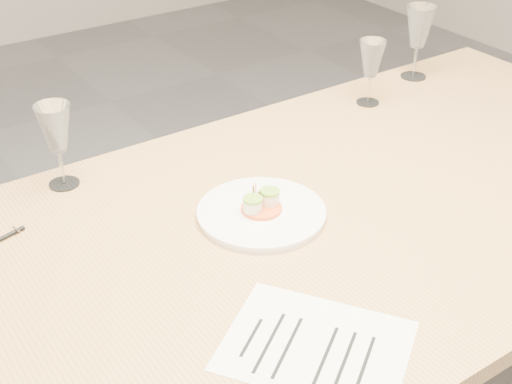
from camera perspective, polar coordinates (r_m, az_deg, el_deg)
dining_table at (r=1.48m, az=-0.10°, el=-5.85°), size 2.40×1.00×0.75m
dinner_plate at (r=1.50m, az=0.45°, el=-1.58°), size 0.27×0.27×0.07m
recipe_sheet at (r=1.21m, az=4.81°, el=-12.16°), size 0.36×0.38×0.00m
wine_glass_0 at (r=1.61m, az=-15.75°, el=4.78°), size 0.08×0.08×0.20m
wine_glass_1 at (r=1.98m, az=9.22°, el=10.38°), size 0.07×0.07×0.18m
wine_glass_2 at (r=2.17m, az=12.92°, el=12.66°), size 0.09×0.09×0.22m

